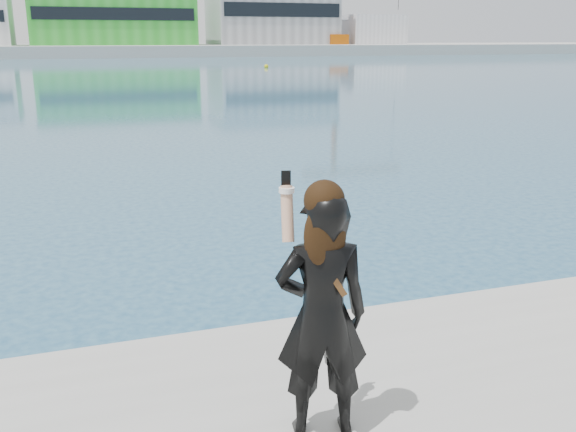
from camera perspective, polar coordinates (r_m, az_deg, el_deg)
name	(u,v)px	position (r m, az deg, el deg)	size (l,w,h in m)	color
far_quay	(71,50)	(134.47, -18.70, 13.78)	(320.00, 40.00, 2.00)	#9E9E99
warehouse_green	(112,16)	(132.81, -15.34, 16.73)	(30.60, 16.36, 10.50)	green
warehouse_grey_right	(272,13)	(138.85, -1.45, 17.60)	(25.50, 15.35, 12.50)	gray
ancillary_shed	(372,30)	(145.07, 7.47, 16.10)	(12.00, 10.00, 6.00)	silver
flagpole_right	(192,20)	(127.67, -8.50, 16.84)	(1.28, 0.16, 8.00)	silver
buoy_near	(266,68)	(76.82, -1.94, 13.04)	(0.50, 0.50, 0.50)	#DACC0B
woman	(322,308)	(4.28, 3.04, -8.19)	(0.70, 0.53, 1.81)	black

